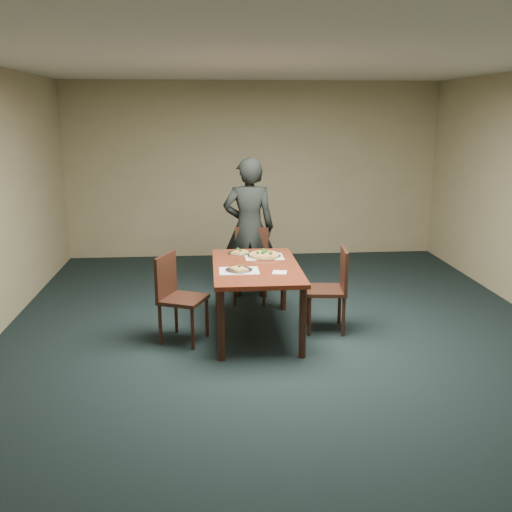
{
  "coord_description": "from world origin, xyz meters",
  "views": [
    {
      "loc": [
        -0.75,
        -5.23,
        2.31
      ],
      "look_at": [
        -0.25,
        0.53,
        0.85
      ],
      "focal_mm": 40.0,
      "sensor_mm": 36.0,
      "label": 1
    }
  ],
  "objects": [
    {
      "name": "pizza_pan",
      "position": [
        -0.13,
        0.88,
        0.77
      ],
      "size": [
        0.37,
        0.37,
        0.07
      ],
      "color": "silver",
      "rests_on": "dining_table"
    },
    {
      "name": "ground",
      "position": [
        0.0,
        0.0,
        0.0
      ],
      "size": [
        8.0,
        8.0,
        0.0
      ],
      "primitive_type": "plane",
      "color": "black",
      "rests_on": "ground"
    },
    {
      "name": "chair_far",
      "position": [
        -0.22,
        1.63,
        0.52
      ],
      "size": [
        0.48,
        0.48,
        0.91
      ],
      "rotation": [
        0.0,
        0.0,
        -0.16
      ],
      "color": "black",
      "rests_on": "ground"
    },
    {
      "name": "dining_table",
      "position": [
        -0.25,
        0.53,
        0.66
      ],
      "size": [
        0.9,
        1.5,
        0.75
      ],
      "color": "#571F11",
      "rests_on": "ground"
    },
    {
      "name": "slice_plate_near",
      "position": [
        -0.45,
        0.33,
        0.76
      ],
      "size": [
        0.28,
        0.28,
        0.06
      ],
      "color": "silver",
      "rests_on": "dining_table"
    },
    {
      "name": "slice_plate_far",
      "position": [
        -0.4,
        1.06,
        0.76
      ],
      "size": [
        0.28,
        0.28,
        0.06
      ],
      "color": "silver",
      "rests_on": "dining_table"
    },
    {
      "name": "diner",
      "position": [
        -0.23,
        1.81,
        0.89
      ],
      "size": [
        0.66,
        0.44,
        1.78
      ],
      "primitive_type": "imported",
      "rotation": [
        0.0,
        0.0,
        3.11
      ],
      "color": "black",
      "rests_on": "ground"
    },
    {
      "name": "placemat_near",
      "position": [
        -0.45,
        0.33,
        0.75
      ],
      "size": [
        0.4,
        0.3,
        0.0
      ],
      "primitive_type": "cube",
      "color": "white",
      "rests_on": "dining_table"
    },
    {
      "name": "napkin",
      "position": [
        -0.04,
        0.22,
        0.75
      ],
      "size": [
        0.17,
        0.17,
        0.01
      ],
      "primitive_type": "cube",
      "rotation": [
        0.0,
        0.0,
        -0.22
      ],
      "color": "white",
      "rests_on": "dining_table"
    },
    {
      "name": "chair_left",
      "position": [
        -1.09,
        0.39,
        0.52
      ],
      "size": [
        0.55,
        0.55,
        0.91
      ],
      "rotation": [
        0.0,
        0.0,
        1.16
      ],
      "color": "black",
      "rests_on": "ground"
    },
    {
      "name": "room_shell",
      "position": [
        0.0,
        0.0,
        1.74
      ],
      "size": [
        8.0,
        8.0,
        8.0
      ],
      "color": "tan",
      "rests_on": "ground"
    },
    {
      "name": "placemat_main",
      "position": [
        -0.13,
        0.88,
        0.75
      ],
      "size": [
        0.42,
        0.32,
        0.0
      ],
      "primitive_type": "cube",
      "color": "white",
      "rests_on": "dining_table"
    },
    {
      "name": "chair_right",
      "position": [
        0.57,
        0.53,
        0.52
      ],
      "size": [
        0.46,
        0.46,
        0.91
      ],
      "rotation": [
        0.0,
        0.0,
        -1.68
      ],
      "color": "black",
      "rests_on": "ground"
    }
  ]
}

